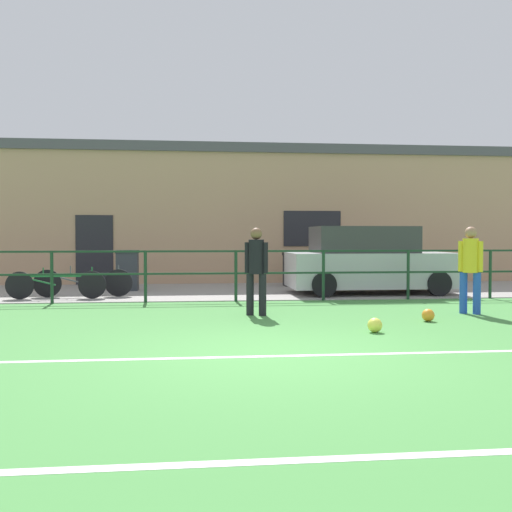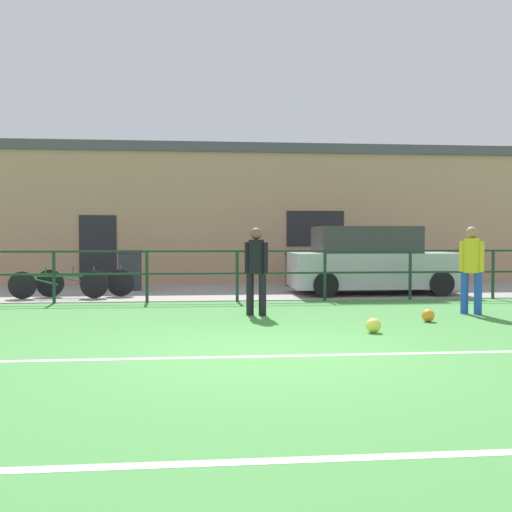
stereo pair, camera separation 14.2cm
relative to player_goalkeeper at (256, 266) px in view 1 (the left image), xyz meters
name	(u,v)px [view 1 (the left image)]	position (x,y,z in m)	size (l,w,h in m)	color
ground	(273,355)	(-0.19, -3.60, -0.94)	(60.00, 44.00, 0.04)	#478C42
field_line_touchline	(275,356)	(-0.19, -3.77, -0.92)	(36.00, 0.11, 0.00)	white
field_line_hash	(347,458)	(-0.19, -7.11, -0.92)	(36.00, 0.11, 0.00)	white
pavement_strip	(229,291)	(-0.19, 4.90, -0.91)	(48.00, 5.00, 0.02)	gray
perimeter_fence	(236,268)	(-0.19, 2.40, -0.17)	(36.07, 0.07, 1.15)	#193823
clubhouse_facade	(221,214)	(-0.19, 8.60, 1.27)	(28.00, 2.56, 4.35)	tan
player_goalkeeper	(256,266)	(0.00, 0.00, 0.00)	(0.42, 0.28, 1.62)	black
player_striker	(470,264)	(4.03, -0.22, 0.01)	(0.38, 0.31, 1.64)	blue
soccer_ball_match	(428,315)	(2.84, -1.12, -0.81)	(0.22, 0.22, 0.22)	orange
soccer_ball_spare	(375,325)	(1.57, -2.16, -0.81)	(0.22, 0.22, 0.22)	#E5E04C
parked_car_red	(369,262)	(3.28, 3.75, -0.10)	(4.16, 1.92, 1.69)	#B7B7BC
bicycle_parked_0	(56,285)	(-4.28, 3.18, -0.56)	(2.25, 0.04, 0.74)	black
bicycle_parked_2	(83,283)	(-3.75, 3.60, -0.56)	(2.30, 0.04, 0.75)	black
trash_bin_0	(127,270)	(-2.88, 5.25, -0.36)	(0.59, 0.50, 1.07)	#33383D
trash_bin_1	(295,269)	(1.82, 6.22, -0.41)	(0.67, 0.57, 0.97)	black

